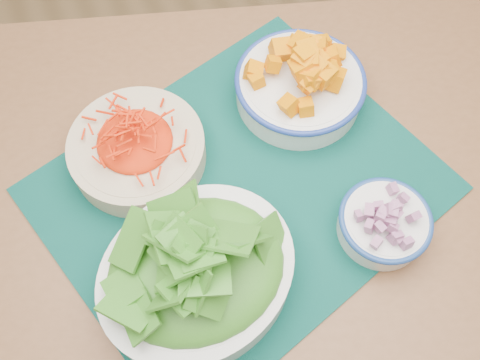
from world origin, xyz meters
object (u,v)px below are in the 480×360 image
Objects in this scene: squash_bowl at (301,80)px; onion_bowl at (385,222)px; carrot_bowl at (136,146)px; table at (264,196)px; lettuce_bowl at (196,268)px; placemat at (240,189)px.

squash_bowl reaches higher than onion_bowl.
squash_bowl is (0.29, 0.02, 0.01)m from carrot_bowl.
table is 5.49× the size of squash_bowl.
carrot_bowl is 0.24m from lettuce_bowl.
table is at bearing 3.96° from placemat.
onion_bowl reaches higher than table.
carrot_bowl is 0.40m from onion_bowl.
placemat is at bearing -39.94° from carrot_bowl.
onion_bowl is at bearing -39.20° from table.
lettuce_bowl reaches higher than onion_bowl.
table is 0.29m from lettuce_bowl.
lettuce_bowl is (-0.27, -0.25, 0.02)m from squash_bowl.
squash_bowl is at bearing 20.75° from placemat.
carrot_bowl is (-0.13, 0.11, 0.04)m from placemat.
squash_bowl is (0.16, 0.13, 0.05)m from placemat.
carrot_bowl is 0.29m from squash_bowl.
placemat is at bearing -141.97° from table.
onion_bowl is (0.31, -0.26, -0.00)m from carrot_bowl.
table is 7.04× the size of onion_bowl.
lettuce_bowl reaches higher than carrot_bowl.
carrot_bowl is at bearing 78.96° from lettuce_bowl.
lettuce_bowl is at bearing -150.95° from placemat.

